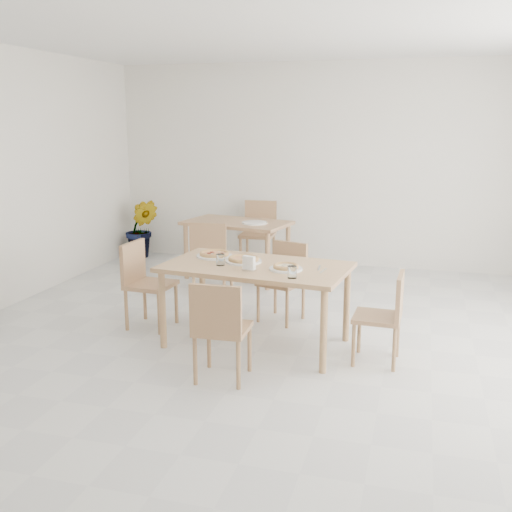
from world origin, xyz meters
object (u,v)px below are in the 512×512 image
(chair_east, at_px, (386,312))
(napkin_holder, at_px, (249,264))
(plate_mushroom, at_px, (286,269))
(tumbler_a, at_px, (292,272))
(plate_pepperoni, at_px, (214,256))
(second_table, at_px, (237,229))
(chair_back_s, at_px, (211,252))
(plate_empty, at_px, (255,223))
(tumbler_b, at_px, (220,260))
(main_table, at_px, (256,273))
(pizza_margherita, at_px, (244,259))
(chair_south, at_px, (220,325))
(pizza_pepperoni, at_px, (214,253))
(pizza_mushroom, at_px, (286,266))
(chair_north, at_px, (285,275))
(chair_west, at_px, (143,278))
(chair_back_n, at_px, (259,229))
(potted_plant, at_px, (142,229))
(plate_margherita, at_px, (244,261))

(chair_east, xyz_separation_m, napkin_holder, (-1.17, -0.10, 0.36))
(plate_mushroom, distance_m, tumbler_a, 0.28)
(plate_pepperoni, relative_size, second_table, 0.24)
(chair_back_s, relative_size, plate_empty, 2.75)
(tumbler_b, xyz_separation_m, plate_empty, (-0.31, 2.21, -0.04))
(main_table, bearing_deg, pizza_margherita, 159.47)
(chair_south, xyz_separation_m, pizza_pepperoni, (-0.42, 1.07, 0.31))
(chair_east, height_order, pizza_margherita, pizza_margherita)
(pizza_mushroom, distance_m, plate_empty, 2.39)
(chair_east, relative_size, tumbler_a, 7.85)
(chair_north, xyz_separation_m, plate_empty, (-0.70, 1.33, 0.30))
(chair_north, distance_m, second_table, 1.71)
(chair_north, relative_size, second_table, 0.56)
(chair_west, xyz_separation_m, chair_back_n, (0.43, 2.74, 0.04))
(chair_south, height_order, pizza_mushroom, chair_south)
(chair_east, bearing_deg, plate_pepperoni, -99.25)
(main_table, height_order, plate_pepperoni, plate_pepperoni)
(second_table, bearing_deg, plate_pepperoni, -67.44)
(chair_east, bearing_deg, plate_mushroom, -89.09)
(potted_plant, bearing_deg, chair_east, -39.41)
(chair_north, distance_m, pizza_mushroom, 0.97)
(plate_margherita, bearing_deg, main_table, -26.92)
(chair_back_n, height_order, plate_empty, chair_back_n)
(chair_north, distance_m, plate_margherita, 0.80)
(chair_south, height_order, chair_back_n, chair_back_n)
(plate_pepperoni, bearing_deg, tumbler_b, -61.39)
(main_table, height_order, plate_mushroom, plate_mushroom)
(pizza_pepperoni, bearing_deg, chair_east, -11.36)
(second_table, relative_size, chair_back_n, 1.56)
(second_table, relative_size, plate_empty, 4.52)
(chair_east, bearing_deg, tumbler_a, -70.74)
(chair_east, height_order, plate_empty, chair_east)
(chair_west, bearing_deg, main_table, -95.29)
(tumbler_b, xyz_separation_m, second_table, (-0.56, 2.29, -0.15))
(tumbler_b, distance_m, potted_plant, 3.85)
(chair_back_n, bearing_deg, plate_empty, -80.97)
(tumbler_b, bearing_deg, pizza_pepperoni, 118.61)
(chair_west, bearing_deg, plate_pepperoni, -85.14)
(pizza_margherita, bearing_deg, chair_back_s, 120.78)
(chair_south, distance_m, chair_north, 1.65)
(main_table, relative_size, chair_north, 2.17)
(tumbler_a, relative_size, second_table, 0.07)
(main_table, relative_size, pizza_mushroom, 7.43)
(plate_pepperoni, distance_m, napkin_holder, 0.64)
(chair_south, xyz_separation_m, chair_east, (1.22, 0.74, -0.02))
(tumbler_a, bearing_deg, tumbler_b, 160.04)
(pizza_pepperoni, bearing_deg, plate_empty, 94.21)
(plate_pepperoni, height_order, tumbler_a, tumbler_a)
(chair_back_n, bearing_deg, chair_north, -70.69)
(chair_west, relative_size, tumbler_b, 8.40)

